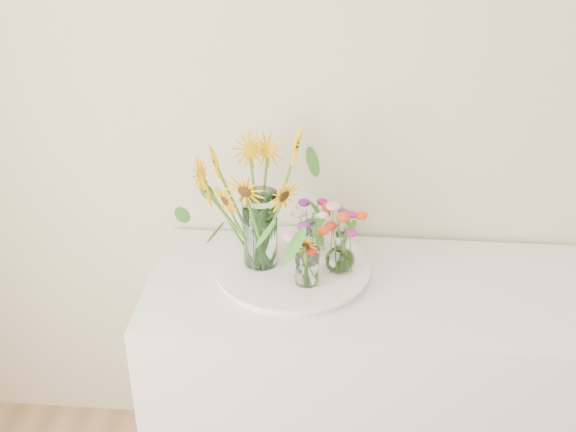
# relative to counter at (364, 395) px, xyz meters

# --- Properties ---
(counter) EXTENTS (1.40, 0.60, 0.90)m
(counter) POSITION_rel_counter_xyz_m (0.00, 0.00, 0.00)
(counter) COLOR white
(counter) RESTS_ON ground_plane
(tray) EXTENTS (0.47, 0.47, 0.02)m
(tray) POSITION_rel_counter_xyz_m (-0.25, 0.05, 0.46)
(tray) COLOR white
(tray) RESTS_ON counter
(mason_jar) EXTENTS (0.14, 0.14, 0.25)m
(mason_jar) POSITION_rel_counter_xyz_m (-0.35, 0.06, 0.60)
(mason_jar) COLOR #C3F2F9
(mason_jar) RESTS_ON tray
(sunflower_bouquet) EXTENTS (0.80, 0.80, 0.47)m
(sunflower_bouquet) POSITION_rel_counter_xyz_m (-0.35, 0.06, 0.71)
(sunflower_bouquet) COLOR #F9B705
(sunflower_bouquet) RESTS_ON tray
(small_vase_a) EXTENTS (0.08, 0.08, 0.13)m
(small_vase_a) POSITION_rel_counter_xyz_m (-0.20, -0.04, 0.54)
(small_vase_a) COLOR white
(small_vase_a) RESTS_ON tray
(wildflower_posy_a) EXTENTS (0.20, 0.20, 0.22)m
(wildflower_posy_a) POSITION_rel_counter_xyz_m (-0.20, -0.04, 0.58)
(wildflower_posy_a) COLOR red
(wildflower_posy_a) RESTS_ON tray
(small_vase_b) EXTENTS (0.12, 0.12, 0.14)m
(small_vase_b) POSITION_rel_counter_xyz_m (-0.10, 0.04, 0.54)
(small_vase_b) COLOR white
(small_vase_b) RESTS_ON tray
(wildflower_posy_b) EXTENTS (0.19, 0.19, 0.23)m
(wildflower_posy_b) POSITION_rel_counter_xyz_m (-0.10, 0.04, 0.59)
(wildflower_posy_b) COLOR red
(wildflower_posy_b) RESTS_ON tray
(small_vase_c) EXTENTS (0.07, 0.07, 0.10)m
(small_vase_c) POSITION_rel_counter_xyz_m (-0.19, 0.15, 0.53)
(small_vase_c) COLOR white
(small_vase_c) RESTS_ON tray
(wildflower_posy_c) EXTENTS (0.21, 0.21, 0.19)m
(wildflower_posy_c) POSITION_rel_counter_xyz_m (-0.19, 0.15, 0.57)
(wildflower_posy_c) COLOR red
(wildflower_posy_c) RESTS_ON tray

